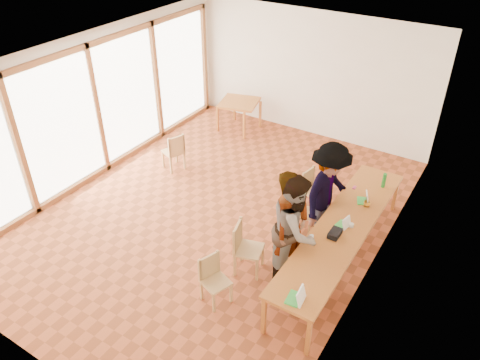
{
  "coord_description": "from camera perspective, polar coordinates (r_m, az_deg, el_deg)",
  "views": [
    {
      "loc": [
        4.21,
        -5.89,
        5.47
      ],
      "look_at": [
        0.66,
        -0.24,
        1.1
      ],
      "focal_mm": 35.0,
      "sensor_mm": 36.0,
      "label": 1
    }
  ],
  "objects": [
    {
      "name": "chair_mid",
      "position": [
        7.5,
        0.39,
        -7.66
      ],
      "size": [
        0.53,
        0.53,
        0.49
      ],
      "rotation": [
        0.0,
        0.0,
        0.28
      ],
      "color": "tan",
      "rests_on": "ground"
    },
    {
      "name": "wall_front",
      "position": [
        6.09,
        -25.42,
        -11.54
      ],
      "size": [
        6.0,
        0.1,
        3.0
      ],
      "primitive_type": "cube",
      "color": "white",
      "rests_on": "ground"
    },
    {
      "name": "chair_far",
      "position": [
        8.4,
        6.94,
        -3.26
      ],
      "size": [
        0.5,
        0.5,
        0.44
      ],
      "rotation": [
        0.0,
        0.0,
        0.36
      ],
      "color": "tan",
      "rests_on": "ground"
    },
    {
      "name": "person_mid",
      "position": [
        7.2,
        6.73,
        -5.94
      ],
      "size": [
        0.9,
        1.06,
        1.91
      ],
      "primitive_type": "imported",
      "rotation": [
        0.0,
        0.0,
        1.79
      ],
      "color": "gray",
      "rests_on": "ground"
    },
    {
      "name": "laptop_mid",
      "position": [
        7.67,
        12.56,
        -5.23
      ],
      "size": [
        0.23,
        0.25,
        0.18
      ],
      "rotation": [
        0.0,
        0.0,
        -0.18
      ],
      "color": "green",
      "rests_on": "communal_table"
    },
    {
      "name": "communal_table",
      "position": [
        7.72,
        12.41,
        -5.83
      ],
      "size": [
        0.8,
        4.0,
        0.75
      ],
      "color": "#BD632A",
      "rests_on": "ground"
    },
    {
      "name": "chair_near",
      "position": [
        7.11,
        -3.38,
        -11.35
      ],
      "size": [
        0.48,
        0.48,
        0.43
      ],
      "rotation": [
        0.0,
        0.0,
        -0.35
      ],
      "color": "tan",
      "rests_on": "ground"
    },
    {
      "name": "wall_right",
      "position": [
        7.21,
        17.0,
        -1.88
      ],
      "size": [
        0.1,
        8.0,
        3.0
      ],
      "primitive_type": "cube",
      "color": "white",
      "rests_on": "ground"
    },
    {
      "name": "yellow_mug",
      "position": [
        8.22,
        15.21,
        -2.79
      ],
      "size": [
        0.13,
        0.13,
        0.09
      ],
      "primitive_type": "imported",
      "rotation": [
        0.0,
        0.0,
        -0.18
      ],
      "color": "#FDAD2B",
      "rests_on": "communal_table"
    },
    {
      "name": "ceiling",
      "position": [
        7.64,
        -3.36,
        14.47
      ],
      "size": [
        6.0,
        8.0,
        0.04
      ],
      "primitive_type": "cube",
      "color": "white",
      "rests_on": "wall_back"
    },
    {
      "name": "laptop_near",
      "position": [
        6.39,
        7.02,
        -14.01
      ],
      "size": [
        0.25,
        0.28,
        0.22
      ],
      "rotation": [
        0.0,
        0.0,
        0.1
      ],
      "color": "green",
      "rests_on": "communal_table"
    },
    {
      "name": "laptop_far",
      "position": [
        8.31,
        14.94,
        -2.27
      ],
      "size": [
        0.26,
        0.27,
        0.19
      ],
      "rotation": [
        0.0,
        0.0,
        0.38
      ],
      "color": "green",
      "rests_on": "communal_table"
    },
    {
      "name": "clear_glass",
      "position": [
        7.32,
        8.7,
        -6.97
      ],
      "size": [
        0.07,
        0.07,
        0.09
      ],
      "primitive_type": "cylinder",
      "color": "silver",
      "rests_on": "communal_table"
    },
    {
      "name": "window_wall",
      "position": [
        10.09,
        -17.13,
        8.56
      ],
      "size": [
        0.1,
        8.0,
        3.0
      ],
      "primitive_type": "cube",
      "color": "white",
      "rests_on": "ground"
    },
    {
      "name": "condiment_cup",
      "position": [
        7.7,
        13.41,
        -5.38
      ],
      "size": [
        0.08,
        0.08,
        0.06
      ],
      "primitive_type": "cylinder",
      "color": "white",
      "rests_on": "communal_table"
    },
    {
      "name": "green_bottle",
      "position": [
        8.74,
        17.15,
        -0.05
      ],
      "size": [
        0.07,
        0.07,
        0.28
      ],
      "primitive_type": "cylinder",
      "color": "#23832A",
      "rests_on": "communal_table"
    },
    {
      "name": "person_far",
      "position": [
        8.11,
        10.69,
        -1.49
      ],
      "size": [
        0.81,
        1.27,
        1.86
      ],
      "primitive_type": "imported",
      "rotation": [
        0.0,
        0.0,
        1.47
      ],
      "color": "gray",
      "rests_on": "ground"
    },
    {
      "name": "side_table",
      "position": [
        11.77,
        -0.11,
        9.17
      ],
      "size": [
        0.9,
        0.9,
        0.75
      ],
      "rotation": [
        0.0,
        0.0,
        0.26
      ],
      "color": "#BD632A",
      "rests_on": "ground"
    },
    {
      "name": "chair_empty",
      "position": [
        8.99,
        8.67,
        -0.67
      ],
      "size": [
        0.44,
        0.44,
        0.45
      ],
      "rotation": [
        0.0,
        0.0,
        -0.15
      ],
      "color": "tan",
      "rests_on": "ground"
    },
    {
      "name": "pink_phone",
      "position": [
        8.65,
        13.77,
        -0.89
      ],
      "size": [
        0.05,
        0.1,
        0.01
      ],
      "primitive_type": "cube",
      "color": "#BE376F",
      "rests_on": "communal_table"
    },
    {
      "name": "black_pouch",
      "position": [
        7.46,
        11.49,
        -6.41
      ],
      "size": [
        0.16,
        0.26,
        0.09
      ],
      "primitive_type": "cube",
      "color": "black",
      "rests_on": "communal_table"
    },
    {
      "name": "person_near",
      "position": [
        7.21,
        6.13,
        -5.73
      ],
      "size": [
        0.57,
        0.77,
        1.92
      ],
      "primitive_type": "imported",
      "rotation": [
        0.0,
        0.0,
        1.41
      ],
      "color": "gray",
      "rests_on": "ground"
    },
    {
      "name": "wall_back",
      "position": [
        11.46,
        8.71,
        12.59
      ],
      "size": [
        6.0,
        0.1,
        3.0
      ],
      "primitive_type": "cube",
      "color": "white",
      "rests_on": "ground"
    },
    {
      "name": "ground",
      "position": [
        9.08,
        -2.75,
        -3.89
      ],
      "size": [
        8.0,
        8.0,
        0.0
      ],
      "primitive_type": "plane",
      "color": "#A94F29",
      "rests_on": "ground"
    },
    {
      "name": "chair_spare",
      "position": [
        10.18,
        -7.94,
        3.81
      ],
      "size": [
        0.51,
        0.51,
        0.45
      ],
      "rotation": [
        0.0,
        0.0,
        2.78
      ],
      "color": "tan",
      "rests_on": "ground"
    }
  ]
}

